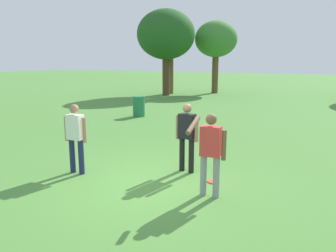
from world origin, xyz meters
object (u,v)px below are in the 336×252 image
(person_thrower, at_px, (210,149))
(person_bystander, at_px, (187,133))
(frisbee, at_px, (213,181))
(tree_tall_left, at_px, (170,33))
(trash_can_beside_table, at_px, (139,106))
(person_catcher, at_px, (76,134))
(tree_far_right, at_px, (216,40))
(tree_broad_center, at_px, (166,35))

(person_thrower, bearing_deg, person_bystander, 130.29)
(frisbee, xyz_separation_m, tree_tall_left, (-9.20, 16.81, 4.56))
(person_thrower, bearing_deg, trash_can_beside_table, 129.39)
(person_catcher, relative_size, person_bystander, 1.00)
(person_bystander, xyz_separation_m, tree_far_right, (-5.44, 18.48, 3.19))
(person_bystander, xyz_separation_m, tree_tall_left, (-8.40, 16.43, 3.63))
(person_catcher, xyz_separation_m, frisbee, (3.07, 0.86, -0.93))
(tree_tall_left, distance_m, tree_broad_center, 1.30)
(person_bystander, bearing_deg, frisbee, -25.37)
(person_bystander, height_order, tree_tall_left, tree_tall_left)
(trash_can_beside_table, xyz_separation_m, tree_tall_left, (-3.28, 10.16, 4.09))
(person_thrower, distance_m, trash_can_beside_table, 9.60)
(frisbee, bearing_deg, person_thrower, -77.51)
(person_thrower, distance_m, person_bystander, 1.51)
(tree_broad_center, height_order, tree_far_right, tree_broad_center)
(trash_can_beside_table, bearing_deg, tree_far_right, 91.55)
(person_bystander, bearing_deg, person_thrower, -49.71)
(person_catcher, xyz_separation_m, tree_tall_left, (-6.13, 17.67, 3.63))
(person_thrower, bearing_deg, frisbee, 102.49)
(person_thrower, height_order, person_bystander, same)
(frisbee, relative_size, tree_broad_center, 0.04)
(frisbee, distance_m, tree_far_right, 20.29)
(person_bystander, relative_size, tree_broad_center, 0.26)
(frisbee, distance_m, trash_can_beside_table, 8.91)
(person_thrower, height_order, tree_far_right, tree_far_right)
(person_catcher, height_order, person_bystander, same)
(person_thrower, xyz_separation_m, tree_broad_center, (-9.11, 16.31, 3.41))
(person_bystander, relative_size, tree_tall_left, 0.27)
(person_catcher, distance_m, tree_tall_left, 19.05)
(person_thrower, xyz_separation_m, person_bystander, (-0.97, 1.15, -0.02))
(tree_tall_left, xyz_separation_m, tree_broad_center, (0.26, -1.26, -0.20))
(tree_broad_center, bearing_deg, tree_tall_left, 101.63)
(trash_can_beside_table, relative_size, tree_tall_left, 0.16)
(person_thrower, height_order, tree_tall_left, tree_tall_left)
(tree_far_right, bearing_deg, tree_tall_left, -145.27)
(tree_tall_left, bearing_deg, frisbee, -61.31)
(person_bystander, height_order, tree_broad_center, tree_broad_center)
(person_thrower, height_order, trash_can_beside_table, person_thrower)
(person_bystander, bearing_deg, tree_tall_left, 117.07)
(trash_can_beside_table, xyz_separation_m, tree_far_right, (-0.33, 12.21, 3.65))
(tree_broad_center, bearing_deg, person_catcher, -70.32)
(trash_can_beside_table, bearing_deg, person_bystander, -50.78)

